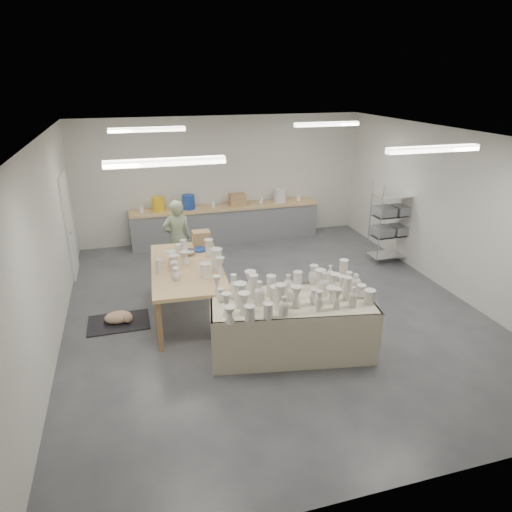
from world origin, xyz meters
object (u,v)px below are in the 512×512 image
object	(u,v)px
potter	(177,239)
work_table	(190,264)
red_stool	(177,257)
drying_table	(291,322)

from	to	relation	value
potter	work_table	bearing A→B (deg)	88.61
work_table	red_stool	distance (m)	1.96
drying_table	red_stool	world-z (taller)	drying_table
drying_table	work_table	distance (m)	2.10
work_table	red_stool	bearing A→B (deg)	94.31
drying_table	potter	world-z (taller)	potter
drying_table	red_stool	xyz separation A→B (m)	(-1.27, 3.51, -0.18)
drying_table	red_stool	distance (m)	3.73
drying_table	work_table	size ratio (longest dim) A/B	1.05
potter	red_stool	distance (m)	0.58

